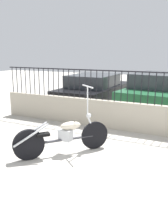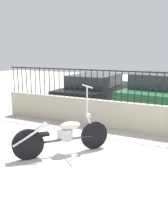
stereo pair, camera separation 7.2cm
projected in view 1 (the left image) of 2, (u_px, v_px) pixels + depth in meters
name	position (u px, v px, depth m)	size (l,w,h in m)	color
ground_plane	(96.00, 179.00, 4.39)	(40.00, 40.00, 0.00)	#ADA89E
low_wall	(140.00, 118.00, 6.82)	(9.11, 0.18, 0.81)	#B2A893
fence_railing	(142.00, 83.00, 6.59)	(9.11, 0.04, 0.87)	black
motorcycle_dark_grey	(59.00, 136.00, 5.33)	(1.47, 1.72, 1.47)	black
car_black	(95.00, 89.00, 10.35)	(1.85, 4.33, 1.27)	black
car_green	(160.00, 92.00, 9.24)	(2.28, 4.57, 1.43)	black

